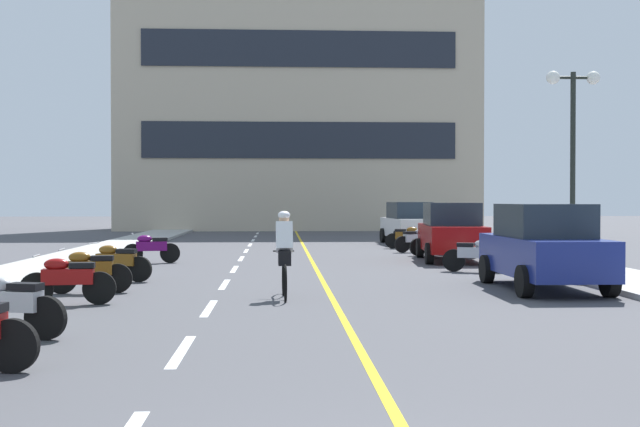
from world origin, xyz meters
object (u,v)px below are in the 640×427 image
cyclist_rider (284,253)px  motorcycle_5 (116,262)px  motorcycle_10 (407,237)px  street_lamp_mid (573,124)px  motorcycle_2 (8,304)px  motorcycle_8 (432,242)px  motorcycle_7 (151,248)px  motorcycle_6 (475,254)px  motorcycle_9 (416,239)px  parked_car_near (544,246)px  parked_car_mid (452,232)px  motorcycle_4 (89,270)px  parked_car_far (409,223)px  motorcycle_3 (67,279)px

cyclist_rider → motorcycle_5: bearing=139.4°
motorcycle_10 → cyclist_rider: size_ratio=0.96×
street_lamp_mid → cyclist_rider: bearing=-143.7°
motorcycle_2 → street_lamp_mid: bearing=40.9°
street_lamp_mid → motorcycle_8: 7.51m
motorcycle_5 → motorcycle_7: same height
motorcycle_7 → motorcycle_8: (9.11, 3.03, 0.00)m
motorcycle_6 → motorcycle_9: size_ratio=1.01×
parked_car_near → parked_car_mid: 8.09m
motorcycle_4 → motorcycle_10: same height
parked_car_far → motorcycle_5: 18.25m
motorcycle_3 → motorcycle_7: 9.62m
motorcycle_2 → motorcycle_3: same height
parked_car_mid → motorcycle_2: (-9.11, -13.68, -0.44)m
parked_car_mid → motorcycle_2: size_ratio=2.59×
parked_car_far → motorcycle_9: bearing=-96.7°
street_lamp_mid → motorcycle_7: size_ratio=3.13×
street_lamp_mid → motorcycle_9: size_ratio=3.21×
motorcycle_8 → motorcycle_6: bearing=-90.8°
motorcycle_7 → cyclist_rider: bearing=-65.9°
motorcycle_2 → motorcycle_6: 13.19m
parked_car_mid → parked_car_far: bearing=88.6°
motorcycle_7 → motorcycle_9: 10.01m
parked_car_far → motorcycle_10: parked_car_far is taller
motorcycle_5 → parked_car_far: bearing=58.9°
parked_car_near → motorcycle_5: bearing=167.5°
motorcycle_4 → motorcycle_7: size_ratio=1.02×
motorcycle_7 → cyclist_rider: size_ratio=0.95×
motorcycle_2 → motorcycle_10: size_ratio=0.98×
parked_car_near → motorcycle_8: (-0.35, 10.58, -0.44)m
motorcycle_5 → motorcycle_9: (8.78, 10.18, 0.00)m
motorcycle_4 → motorcycle_9: 15.32m
parked_car_mid → motorcycle_4: size_ratio=2.54×
street_lamp_mid → parked_car_far: size_ratio=1.22×
motorcycle_10 → motorcycle_2: bearing=-113.6°
motorcycle_2 → motorcycle_9: same height
parked_car_near → motorcycle_5: 9.64m
motorcycle_4 → parked_car_mid: bearing=42.0°
motorcycle_5 → motorcycle_9: bearing=49.2°
parked_car_far → motorcycle_7: parked_car_far is taller
motorcycle_6 → motorcycle_8: bearing=89.2°
motorcycle_2 → motorcycle_4: (-0.15, 5.34, 0.00)m
street_lamp_mid → cyclist_rider: size_ratio=2.97×
motorcycle_5 → cyclist_rider: (3.89, -3.34, 0.41)m
street_lamp_mid → motorcycle_4: (-11.77, -4.71, -3.48)m
motorcycle_9 → cyclist_rider: (-4.89, -13.51, 0.41)m
motorcycle_8 → motorcycle_10: bearing=93.7°
motorcycle_5 → motorcycle_7: size_ratio=1.01×
motorcycle_10 → cyclist_rider: bearing=-107.4°
motorcycle_2 → motorcycle_3: size_ratio=0.98×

